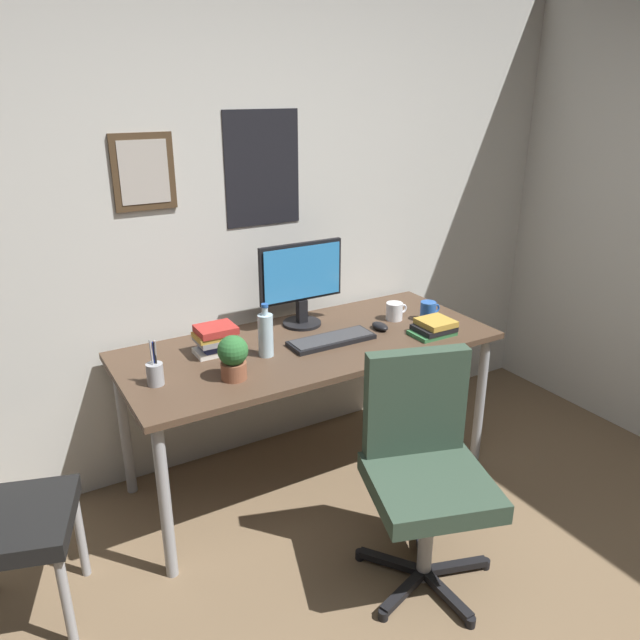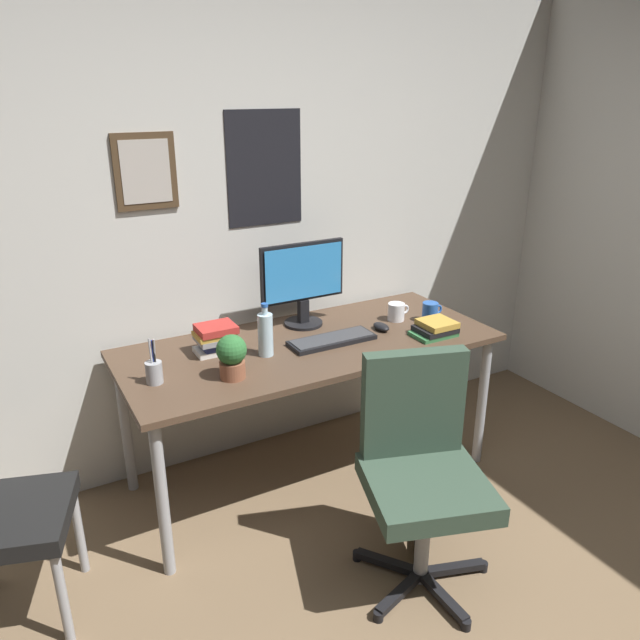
{
  "view_description": "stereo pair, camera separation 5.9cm",
  "coord_description": "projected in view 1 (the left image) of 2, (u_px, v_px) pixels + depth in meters",
  "views": [
    {
      "loc": [
        -1.07,
        -0.7,
        1.92
      ],
      "look_at": [
        0.26,
        1.58,
        0.9
      ],
      "focal_mm": 34.3,
      "sensor_mm": 36.0,
      "label": 1
    },
    {
      "loc": [
        -1.02,
        -0.73,
        1.92
      ],
      "look_at": [
        0.26,
        1.58,
        0.9
      ],
      "focal_mm": 34.3,
      "sensor_mm": 36.0,
      "label": 2
    }
  ],
  "objects": [
    {
      "name": "coffee_mug_near",
      "position": [
        395.0,
        311.0,
        3.25
      ],
      "size": [
        0.13,
        0.09,
        0.09
      ],
      "color": "white",
      "rests_on": "desk"
    },
    {
      "name": "water_bottle",
      "position": [
        266.0,
        334.0,
        2.79
      ],
      "size": [
        0.07,
        0.07,
        0.25
      ],
      "color": "silver",
      "rests_on": "desk"
    },
    {
      "name": "desk",
      "position": [
        310.0,
        356.0,
        2.99
      ],
      "size": [
        1.83,
        0.78,
        0.75
      ],
      "color": "#4C3828",
      "rests_on": "ground_plane"
    },
    {
      "name": "potted_plant",
      "position": [
        233.0,
        356.0,
        2.56
      ],
      "size": [
        0.13,
        0.13,
        0.2
      ],
      "color": "brown",
      "rests_on": "desk"
    },
    {
      "name": "monitor",
      "position": [
        301.0,
        281.0,
        3.11
      ],
      "size": [
        0.46,
        0.2,
        0.43
      ],
      "color": "black",
      "rests_on": "desk"
    },
    {
      "name": "computer_mouse",
      "position": [
        380.0,
        326.0,
        3.12
      ],
      "size": [
        0.06,
        0.11,
        0.04
      ],
      "color": "black",
      "rests_on": "desk"
    },
    {
      "name": "office_chair",
      "position": [
        424.0,
        460.0,
        2.43
      ],
      "size": [
        0.58,
        0.59,
        0.95
      ],
      "color": "#334738",
      "rests_on": "ground_plane"
    },
    {
      "name": "pen_cup",
      "position": [
        155.0,
        373.0,
        2.53
      ],
      "size": [
        0.07,
        0.07,
        0.2
      ],
      "color": "#9EA0A5",
      "rests_on": "desk"
    },
    {
      "name": "book_stack_right",
      "position": [
        434.0,
        328.0,
        3.05
      ],
      "size": [
        0.21,
        0.16,
        0.07
      ],
      "color": "#33723F",
      "rests_on": "desk"
    },
    {
      "name": "wall_back",
      "position": [
        216.0,
        220.0,
        3.03
      ],
      "size": [
        4.4,
        0.1,
        2.6
      ],
      "color": "silver",
      "rests_on": "ground_plane"
    },
    {
      "name": "book_stack_left",
      "position": [
        216.0,
        339.0,
        2.82
      ],
      "size": [
        0.2,
        0.16,
        0.14
      ],
      "color": "silver",
      "rests_on": "desk"
    },
    {
      "name": "coffee_mug_far",
      "position": [
        428.0,
        311.0,
        3.24
      ],
      "size": [
        0.12,
        0.08,
        0.1
      ],
      "color": "#2659B2",
      "rests_on": "desk"
    },
    {
      "name": "keyboard",
      "position": [
        332.0,
        340.0,
        2.97
      ],
      "size": [
        0.43,
        0.15,
        0.03
      ],
      "color": "black",
      "rests_on": "desk"
    }
  ]
}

